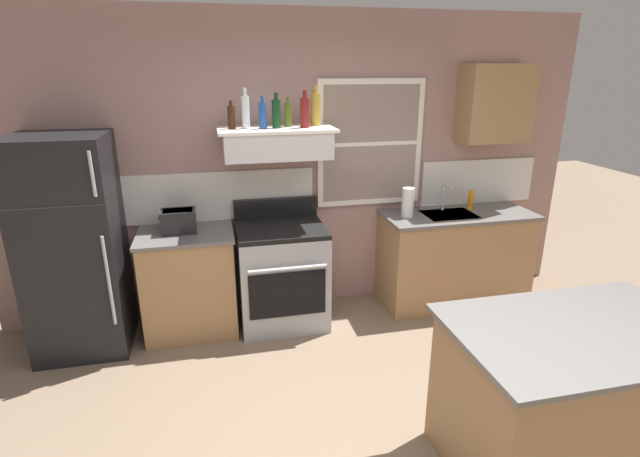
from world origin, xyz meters
name	(u,v)px	position (x,y,z in m)	size (l,w,h in m)	color
back_wall	(304,167)	(0.03, 2.23, 1.35)	(5.40, 0.11, 2.70)	gray
refrigerator	(74,247)	(-1.90, 1.84, 0.88)	(0.70, 0.72, 1.75)	black
counter_left_of_stove	(190,282)	(-1.05, 1.90, 0.46)	(0.79, 0.63, 0.91)	#9E754C
toaster	(179,221)	(-1.09, 1.92, 1.01)	(0.30, 0.20, 0.19)	black
stove_range	(282,274)	(-0.25, 1.86, 0.46)	(0.76, 0.69, 1.09)	#9EA0A5
range_hood_shelf	(276,142)	(-0.25, 1.96, 1.62)	(0.96, 0.52, 0.24)	silver
bottle_brown_stout	(231,117)	(-0.61, 1.97, 1.84)	(0.06, 0.06, 0.22)	#381E0F
bottle_clear_tall	(246,111)	(-0.49, 1.96, 1.88)	(0.06, 0.06, 0.32)	silver
bottle_blue_liqueur	(263,115)	(-0.36, 1.92, 1.85)	(0.07, 0.07, 0.26)	#1E478C
bottle_dark_green_wine	(276,113)	(-0.25, 1.93, 1.86)	(0.07, 0.07, 0.28)	#143819
bottle_olive_oil_square	(288,114)	(-0.14, 2.00, 1.85)	(0.06, 0.06, 0.24)	#4C601E
bottle_red_label_wine	(305,112)	(-0.02, 1.91, 1.87)	(0.07, 0.07, 0.30)	maroon
bottle_champagne_gold_foil	(316,109)	(0.10, 2.01, 1.88)	(0.08, 0.08, 0.33)	#B29333
counter_right_with_sink	(454,257)	(1.45, 1.90, 0.46)	(1.43, 0.63, 0.91)	#9E754C
sink_faucet	(445,193)	(1.35, 2.00, 1.08)	(0.03, 0.17, 0.28)	silver
paper_towel_roll	(408,202)	(0.94, 1.90, 1.04)	(0.11, 0.11, 0.27)	white
dish_soap_bottle	(471,200)	(1.63, 2.00, 1.00)	(0.06, 0.06, 0.18)	orange
kitchen_island	(570,399)	(1.08, -0.18, 0.46)	(1.40, 0.90, 0.91)	#9E754C
upper_cabinet_right	(495,103)	(1.80, 2.04, 1.90)	(0.64, 0.32, 0.70)	#9E754C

